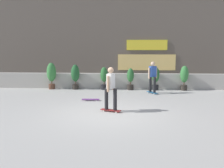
# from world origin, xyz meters

# --- Properties ---
(ground_plane) EXTENTS (48.00, 48.00, 0.00)m
(ground_plane) POSITION_xyz_m (0.00, 0.00, 0.00)
(ground_plane) COLOR #B2AFA8
(planter_wall) EXTENTS (18.00, 0.40, 0.90)m
(planter_wall) POSITION_xyz_m (0.00, 6.00, 0.45)
(planter_wall) COLOR #B2ADA3
(planter_wall) RESTS_ON ground
(building_backdrop) EXTENTS (20.00, 2.08, 6.50)m
(building_backdrop) POSITION_xyz_m (0.00, 10.00, 3.25)
(building_backdrop) COLOR #60564C
(building_backdrop) RESTS_ON ground
(potted_plant_0) EXTENTS (0.53, 0.53, 1.54)m
(potted_plant_0) POSITION_xyz_m (-3.80, 5.55, 0.90)
(potted_plant_0) COLOR brown
(potted_plant_0) RESTS_ON ground
(potted_plant_1) EXTENTS (0.49, 0.49, 1.45)m
(potted_plant_1) POSITION_xyz_m (-2.39, 5.55, 0.83)
(potted_plant_1) COLOR #2D2823
(potted_plant_1) RESTS_ON ground
(potted_plant_2) EXTENTS (0.42, 0.42, 1.31)m
(potted_plant_2) POSITION_xyz_m (-0.71, 5.55, 0.73)
(potted_plant_2) COLOR black
(potted_plant_2) RESTS_ON ground
(potted_plant_3) EXTENTS (0.39, 0.39, 1.25)m
(potted_plant_3) POSITION_xyz_m (0.82, 5.55, 0.68)
(potted_plant_3) COLOR #2D2823
(potted_plant_3) RESTS_ON ground
(potted_plant_4) EXTENTS (0.44, 0.44, 1.34)m
(potted_plant_4) POSITION_xyz_m (2.25, 5.55, 0.75)
(potted_plant_4) COLOR black
(potted_plant_4) RESTS_ON ground
(potted_plant_5) EXTENTS (0.46, 0.46, 1.40)m
(potted_plant_5) POSITION_xyz_m (3.87, 5.55, 0.80)
(potted_plant_5) COLOR #2D2823
(potted_plant_5) RESTS_ON ground
(skater_far_left) EXTENTS (0.60, 0.78, 1.70)m
(skater_far_left) POSITION_xyz_m (1.97, 4.39, 0.94)
(skater_far_left) COLOR #266699
(skater_far_left) RESTS_ON ground
(skater_by_wall_left) EXTENTS (0.82, 0.53, 1.70)m
(skater_by_wall_left) POSITION_xyz_m (0.02, 0.33, 0.94)
(skater_by_wall_left) COLOR maroon
(skater_by_wall_left) RESTS_ON ground
(skateboard_near_camera) EXTENTS (0.81, 0.23, 0.08)m
(skateboard_near_camera) POSITION_xyz_m (-1.03, 2.32, 0.06)
(skateboard_near_camera) COLOR #72338C
(skateboard_near_camera) RESTS_ON ground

